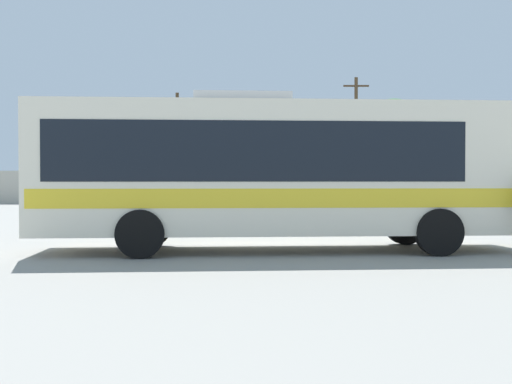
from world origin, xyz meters
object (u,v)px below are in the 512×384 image
(utility_pole_near, at_px, (356,138))
(parked_car_second_red, at_px, (198,194))
(utility_pole_far, at_px, (177,145))
(roadside_tree_right, at_px, (393,131))
(roadside_tree_left, at_px, (53,156))
(coach_bus_cream_yellow, at_px, (272,168))
(roadside_tree_midright, at_px, (369,134))
(parked_car_leftmost_grey, at_px, (110,194))
(roadside_tree_midleft, at_px, (185,135))
(parked_car_third_silver, at_px, (291,194))

(utility_pole_near, bearing_deg, parked_car_second_red, -151.06)
(utility_pole_far, distance_m, roadside_tree_right, 15.69)
(utility_pole_near, relative_size, roadside_tree_left, 1.75)
(coach_bus_cream_yellow, bearing_deg, utility_pole_far, 101.89)
(parked_car_second_red, relative_size, utility_pole_near, 0.50)
(parked_car_second_red, distance_m, utility_pole_near, 12.66)
(roadside_tree_right, bearing_deg, roadside_tree_midright, -179.34)
(roadside_tree_midright, bearing_deg, parked_car_leftmost_grey, -157.33)
(utility_pole_far, distance_m, roadside_tree_midright, 13.89)
(coach_bus_cream_yellow, bearing_deg, parked_car_second_red, 100.00)
(roadside_tree_midright, bearing_deg, utility_pole_far, -176.28)
(coach_bus_cream_yellow, bearing_deg, roadside_tree_right, 73.65)
(roadside_tree_midleft, bearing_deg, utility_pole_far, -112.13)
(parked_car_second_red, height_order, roadside_tree_right, roadside_tree_right)
(parked_car_third_silver, relative_size, utility_pole_near, 0.48)
(utility_pole_near, bearing_deg, roadside_tree_right, 25.71)
(roadside_tree_left, height_order, roadside_tree_midright, roadside_tree_midright)
(parked_car_third_silver, bearing_deg, coach_bus_cream_yellow, -93.54)
(parked_car_leftmost_grey, distance_m, parked_car_second_red, 5.51)
(coach_bus_cream_yellow, xyz_separation_m, parked_car_third_silver, (1.49, 24.11, -1.19))
(utility_pole_near, xyz_separation_m, roadside_tree_left, (-22.85, 3.91, -1.12))
(roadside_tree_midright, bearing_deg, parked_car_third_silver, -129.29)
(coach_bus_cream_yellow, distance_m, roadside_tree_right, 32.86)
(parked_car_leftmost_grey, bearing_deg, utility_pole_far, 61.93)
(parked_car_leftmost_grey, height_order, utility_pole_far, utility_pole_far)
(coach_bus_cream_yellow, height_order, parked_car_leftmost_grey, coach_bus_cream_yellow)
(coach_bus_cream_yellow, height_order, parked_car_third_silver, coach_bus_cream_yellow)
(parked_car_second_red, height_order, roadside_tree_midright, roadside_tree_midright)
(parked_car_second_red, bearing_deg, roadside_tree_midleft, 103.56)
(parked_car_leftmost_grey, height_order, roadside_tree_midright, roadside_tree_midright)
(parked_car_second_red, relative_size, parked_car_third_silver, 1.03)
(utility_pole_near, height_order, roadside_tree_midleft, utility_pole_near)
(parked_car_third_silver, relative_size, roadside_tree_right, 0.57)
(roadside_tree_left, bearing_deg, parked_car_second_red, -38.42)
(roadside_tree_midleft, relative_size, roadside_tree_midright, 1.07)
(roadside_tree_midright, bearing_deg, roadside_tree_midleft, 179.66)
(parked_car_second_red, xyz_separation_m, roadside_tree_midright, (11.68, 7.22, 4.22))
(coach_bus_cream_yellow, height_order, roadside_tree_midright, roadside_tree_midright)
(parked_car_second_red, bearing_deg, roadside_tree_right, 28.26)
(parked_car_leftmost_grey, relative_size, roadside_tree_left, 0.82)
(parked_car_leftmost_grey, distance_m, parked_car_third_silver, 11.25)
(roadside_tree_midleft, bearing_deg, roadside_tree_midright, -0.34)
(utility_pole_far, bearing_deg, roadside_tree_midleft, 67.87)
(parked_car_leftmost_grey, xyz_separation_m, roadside_tree_midleft, (3.75, 7.26, 4.13))
(parked_car_leftmost_grey, relative_size, utility_pole_far, 0.53)
(roadside_tree_midright, bearing_deg, coach_bus_cream_yellow, -103.31)
(parked_car_leftmost_grey, relative_size, roadside_tree_midleft, 0.57)
(parked_car_leftmost_grey, xyz_separation_m, roadside_tree_right, (18.97, 7.20, 4.42))
(utility_pole_near, height_order, utility_pole_far, utility_pole_near)
(parked_car_leftmost_grey, xyz_separation_m, parked_car_third_silver, (11.25, -0.07, -0.04))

